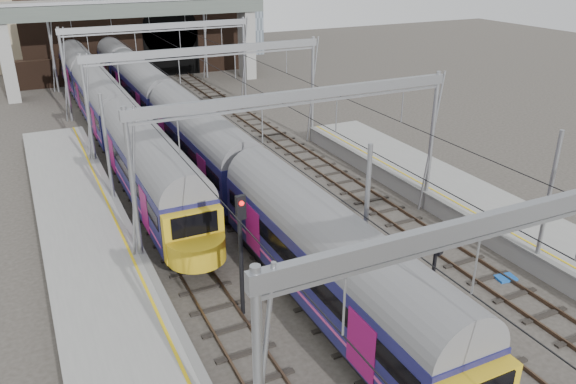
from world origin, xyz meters
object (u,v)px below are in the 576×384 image
train_main (168,111)px  train_second (89,82)px  signal_near_left (241,242)px  signal_near_centre (435,271)px

train_main → train_second: size_ratio=1.01×
signal_near_left → signal_near_centre: 7.50m
train_main → signal_near_left: (-3.15, -23.26, 0.85)m
train_second → signal_near_left: signal_near_left is taller
train_second → signal_near_centre: (6.98, -40.79, 0.29)m
train_main → signal_near_left: size_ratio=12.21×
train_second → signal_near_centre: 41.38m
train_main → signal_near_left: signal_near_left is taller
train_main → signal_near_left: 23.49m
signal_near_left → signal_near_centre: (6.13, -4.29, -0.57)m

